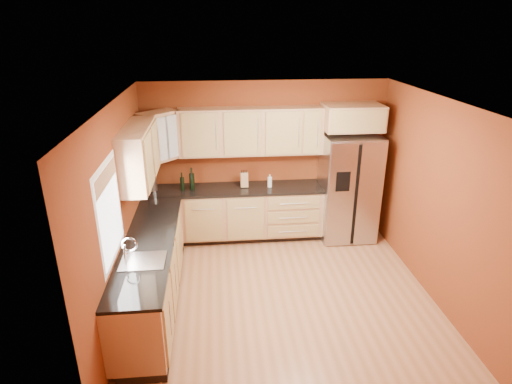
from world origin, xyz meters
TOP-DOWN VIEW (x-y plane):
  - floor at (0.00, 0.00)m, footprint 4.00×4.00m
  - ceiling at (0.00, 0.00)m, footprint 4.00×4.00m
  - wall_back at (0.00, 2.00)m, footprint 4.00×0.04m
  - wall_front at (0.00, -2.00)m, footprint 4.00×0.04m
  - wall_left at (-2.00, 0.00)m, footprint 0.04×4.00m
  - wall_right at (2.00, 0.00)m, footprint 0.04×4.00m
  - base_cabinets_back at (-0.55, 1.70)m, footprint 2.90×0.60m
  - base_cabinets_left at (-1.70, 0.00)m, footprint 0.60×2.80m
  - countertop_back at (-0.55, 1.69)m, footprint 2.90×0.62m
  - countertop_left at (-1.69, 0.00)m, footprint 0.62×2.80m
  - upper_cabinets_back at (-0.25, 1.83)m, footprint 2.30×0.33m
  - upper_cabinets_left at (-1.83, 0.72)m, footprint 0.33×1.35m
  - corner_upper_cabinet at (-1.67, 1.67)m, footprint 0.67×0.67m
  - over_fridge_cabinet at (1.35, 1.70)m, footprint 0.92×0.60m
  - refrigerator at (1.35, 1.62)m, footprint 0.90×0.75m
  - window at (-1.98, -0.50)m, footprint 0.03×0.90m
  - sink_faucet at (-1.69, -0.50)m, footprint 0.50×0.42m
  - canister_left at (-1.85, 1.72)m, footprint 0.13×0.13m
  - canister_right at (-1.85, 1.71)m, footprint 0.17×0.17m
  - wine_bottle_a at (-1.38, 1.67)m, footprint 0.09×0.09m
  - wine_bottle_b at (-1.22, 1.69)m, footprint 0.11×0.11m
  - knife_block at (-0.37, 1.74)m, footprint 0.12×0.11m
  - soap_dispenser at (0.04, 1.69)m, footprint 0.08×0.08m

SIDE VIEW (x-z plane):
  - floor at x=0.00m, z-range 0.00..0.00m
  - base_cabinets_back at x=-0.55m, z-range 0.00..0.88m
  - base_cabinets_left at x=-1.70m, z-range 0.00..0.88m
  - refrigerator at x=1.35m, z-range 0.00..1.78m
  - countertop_back at x=-0.55m, z-range 0.88..0.92m
  - countertop_left at x=-1.69m, z-range 0.88..0.92m
  - canister_left at x=-1.85m, z-range 0.92..1.09m
  - soap_dispenser at x=0.04m, z-range 0.92..1.13m
  - canister_right at x=-1.85m, z-range 0.92..1.13m
  - knife_block at x=-0.37m, z-range 0.92..1.16m
  - sink_faucet at x=-1.69m, z-range 0.92..1.22m
  - wine_bottle_a at x=-1.38m, z-range 0.92..1.22m
  - wine_bottle_b at x=-1.22m, z-range 0.92..1.29m
  - wall_back at x=0.00m, z-range 0.00..2.60m
  - wall_front at x=0.00m, z-range 0.00..2.60m
  - wall_left at x=-2.00m, z-range 0.00..2.60m
  - wall_right at x=2.00m, z-range 0.00..2.60m
  - window at x=-1.98m, z-range 1.05..2.05m
  - upper_cabinets_back at x=-0.25m, z-range 1.45..2.20m
  - upper_cabinets_left at x=-1.83m, z-range 1.45..2.20m
  - corner_upper_cabinet at x=-1.67m, z-range 1.45..2.20m
  - over_fridge_cabinet at x=1.35m, z-range 1.85..2.25m
  - ceiling at x=0.00m, z-range 2.60..2.60m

